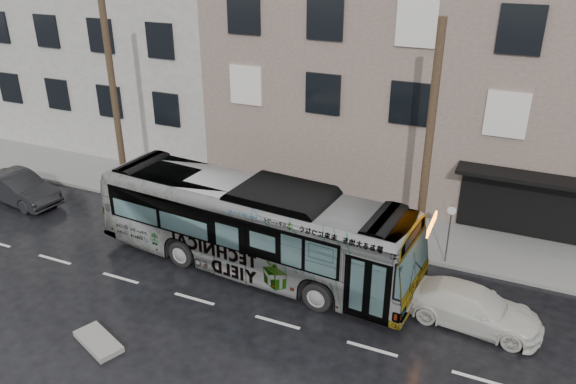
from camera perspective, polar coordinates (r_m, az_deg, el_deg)
name	(u,v)px	position (r m, az deg, el deg)	size (l,w,h in m)	color
ground	(230,264)	(21.92, -5.96, -7.27)	(120.00, 120.00, 0.00)	black
sidewalk	(282,210)	(25.68, -0.61, -1.84)	(90.00, 3.60, 0.15)	gray
building_taupe	(437,67)	(29.66, 14.90, 12.15)	(20.00, 12.00, 11.00)	gray
utility_pole_front	(428,147)	(20.71, 14.08, 4.45)	(0.30, 0.30, 9.00)	brown
utility_pole_rear	(115,103)	(26.65, -17.17, 8.61)	(0.30, 0.30, 9.00)	brown
sign_post	(449,234)	(21.91, 16.01, -4.12)	(0.06, 0.06, 2.40)	slate
bus	(253,226)	(20.82, -3.55, -3.47)	(2.93, 12.54, 3.49)	#B2B2B2
white_sedan	(472,307)	(19.39, 18.21, -11.03)	(1.79, 4.41, 1.28)	silver
dark_sedan	(19,188)	(29.18, -25.67, 0.37)	(1.54, 4.41, 1.45)	black
slush_pile	(98,342)	(18.93, -18.71, -14.19)	(1.80, 0.80, 0.18)	#A4A09C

